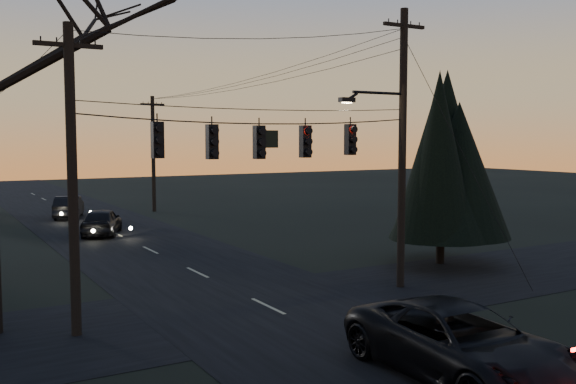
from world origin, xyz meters
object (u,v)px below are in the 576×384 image
suv_near (460,343)px  sedan_oncoming_b (69,207)px  utility_pole_far_r (154,211)px  evergreen_right (442,161)px  utility_pole_right (400,287)px  utility_pole_left (77,335)px  sedan_oncoming_a (102,222)px

suv_near → sedan_oncoming_b: size_ratio=1.31×
utility_pole_far_r → evergreen_right: evergreen_right is taller
utility_pole_far_r → sedan_oncoming_b: utility_pole_far_r is taller
utility_pole_right → utility_pole_far_r: utility_pole_right is taller
evergreen_right → suv_near: size_ratio=1.30×
utility_pole_right → utility_pole_left: 11.50m
utility_pole_left → sedan_oncoming_a: utility_pole_left is taller
utility_pole_right → suv_near: size_ratio=1.68×
utility_pole_far_r → utility_pole_left: bearing=-112.3°
utility_pole_left → sedan_oncoming_b: bearing=79.1°
utility_pole_far_r → sedan_oncoming_a: bearing=-122.5°
sedan_oncoming_a → evergreen_right: bearing=147.7°
utility_pole_far_r → sedan_oncoming_a: size_ratio=1.90×
suv_near → sedan_oncoming_b: bearing=93.9°
sedan_oncoming_a → sedan_oncoming_b: sedan_oncoming_a is taller
evergreen_right → utility_pole_far_r: bearing=99.7°
utility_pole_right → utility_pole_left: (-11.50, 0.00, 0.00)m
utility_pole_right → sedan_oncoming_a: bearing=109.2°
utility_pole_right → evergreen_right: 6.72m
utility_pole_left → evergreen_right: evergreen_right is taller
utility_pole_left → sedan_oncoming_a: size_ratio=1.90×
sedan_oncoming_a → suv_near: bearing=116.9°
suv_near → sedan_oncoming_a: suv_near is taller
utility_pole_left → sedan_oncoming_b: (5.20, 27.05, 0.75)m
utility_pole_right → sedan_oncoming_a: size_ratio=2.24×
utility_pole_far_r → sedan_oncoming_b: size_ratio=1.87×
utility_pole_right → utility_pole_left: bearing=180.0°
utility_pole_left → utility_pole_right: bearing=0.0°
utility_pole_far_r → sedan_oncoming_b: (-6.30, -0.95, 0.75)m
utility_pole_left → sedan_oncoming_b: size_ratio=1.87×
utility_pole_far_r → sedan_oncoming_a: 11.75m
utility_pole_right → sedan_oncoming_b: size_ratio=2.21×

